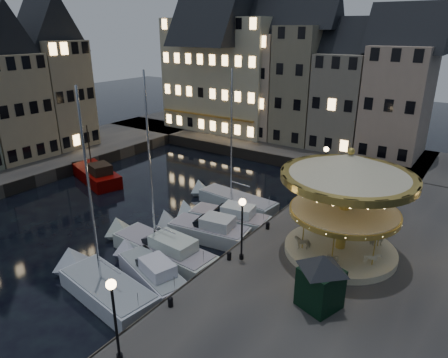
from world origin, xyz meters
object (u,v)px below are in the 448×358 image
Objects in this scene: streetlamp_b at (242,220)px; bollard_a at (170,301)px; bollard_b at (229,255)px; ticket_kiosk at (322,272)px; streetlamp_a at (114,309)px; red_fishing_boat at (96,175)px; motorboat_a at (103,287)px; carousel at (347,186)px; motorboat_b at (150,272)px; bollard_d at (300,200)px; streetlamp_c at (325,163)px; bollard_c at (268,225)px; motorboat_f at (232,200)px; motorboat_d at (204,230)px; motorboat_c at (160,248)px; motorboat_e at (225,218)px.

bollard_a is (-0.60, -6.00, -2.41)m from streetlamp_b.
bollard_b is 6.69m from ticket_kiosk.
red_fishing_boat is at bearing 143.71° from streetlamp_a.
motorboat_a is 19.84m from red_fishing_boat.
red_fishing_boat is 26.91m from carousel.
ticket_kiosk is at bearing 11.72° from motorboat_b.
bollard_d is (-0.60, 20.00, -2.41)m from streetlamp_a.
motorboat_a is (-5.76, -19.83, -3.48)m from streetlamp_c.
motorboat_b reaches higher than bollard_b.
bollard_c is 0.16× the size of ticket_kiosk.
bollard_a is 0.05× the size of motorboat_f.
motorboat_d is (0.71, 9.05, 0.10)m from motorboat_a.
motorboat_c is 10.02m from motorboat_f.
streetlamp_c is at bearing 90.00° from streetlamp_b.
motorboat_b is (1.26, 2.67, 0.10)m from motorboat_a.
bollard_b is at bearing -16.72° from red_fishing_boat.
bollard_a is at bearing -90.00° from bollard_c.
motorboat_b is at bearing 125.36° from streetlamp_a.
bollard_d is at bearing 90.00° from bollard_b.
bollard_b is at bearing -35.92° from motorboat_d.
red_fishing_boat is at bearing 150.96° from motorboat_b.
motorboat_c reaches higher than streetlamp_b.
bollard_a is at bearing -29.41° from red_fishing_boat.
motorboat_a reaches higher than carousel.
motorboat_e is (-4.95, 5.29, -3.38)m from streetlamp_b.
streetlamp_b is 6.75m from carousel.
streetlamp_a is 0.37× the size of motorboat_f.
bollard_c is 0.08× the size of motorboat_d.
streetlamp_c is 0.55× the size of motorboat_e.
bollard_a is 23.99m from red_fishing_boat.
motorboat_d is at bearing -158.17° from bollard_c.
carousel is (10.62, 10.58, 5.45)m from motorboat_a.
motorboat_d is (0.89, 3.96, -0.04)m from motorboat_c.
streetlamp_c is at bearing 36.05° from motorboat_f.
ticket_kiosk is (10.27, 2.13, 2.72)m from motorboat_b.
motorboat_e is at bearing -1.68° from red_fishing_boat.
motorboat_a is at bearing -88.05° from motorboat_c.
bollard_a is 0.07× the size of carousel.
red_fishing_boat is at bearing 178.32° from motorboat_e.
red_fishing_boat reaches higher than bollard_b.
motorboat_f is 16.27m from ticket_kiosk.
bollard_d is at bearing 91.72° from streetlamp_a.
ticket_kiosk is at bearing -21.43° from motorboat_d.
motorboat_e is 11.22m from carousel.
motorboat_d is at bearing 144.08° from bollard_b.
streetlamp_b is at bearing 165.20° from ticket_kiosk.
motorboat_a is 1.17× the size of motorboat_f.
motorboat_f reaches higher than red_fishing_boat.
motorboat_c is at bearing 91.95° from motorboat_a.
motorboat_c is 17.06m from red_fishing_boat.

